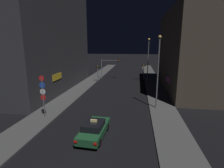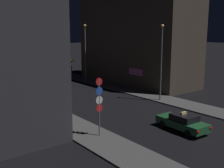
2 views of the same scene
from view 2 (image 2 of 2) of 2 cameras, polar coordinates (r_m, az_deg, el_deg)
sidewalk_left at (r=39.21m, az=-20.37°, el=-1.60°), size 3.22×63.88×0.13m
sidewalk_right at (r=44.95m, az=-4.01°, el=0.62°), size 3.22×63.88×0.13m
building_facade_right at (r=44.06m, az=4.84°, el=9.09°), size 7.31×20.51×13.42m
taxi at (r=23.78m, az=14.29°, el=-7.57°), size 2.05×4.54×1.62m
traffic_light_overhead at (r=42.89m, az=-17.18°, el=4.10°), size 4.67×0.41×4.54m
traffic_light_left_kerb at (r=38.75m, az=-17.70°, el=2.16°), size 0.80×0.42×3.53m
traffic_light_right_kerb at (r=46.45m, az=-8.32°, el=3.93°), size 0.80×0.41×3.50m
sign_pole_left at (r=21.12m, az=-2.65°, el=-3.67°), size 0.62×0.10×4.54m
street_lamp_near_block at (r=32.23m, az=10.09°, el=5.48°), size 0.38×0.38×8.67m
street_lamp_far_block at (r=43.79m, az=-5.52°, el=7.75°), size 0.45×0.45×8.91m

